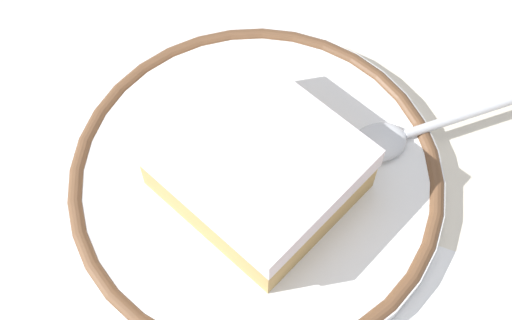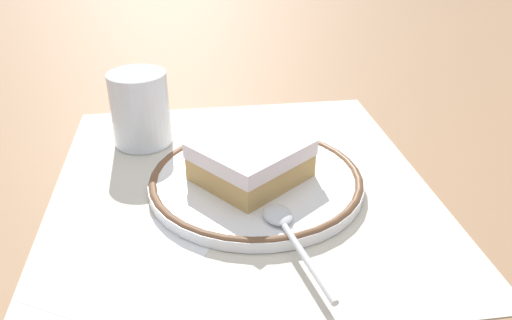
# 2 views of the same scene
# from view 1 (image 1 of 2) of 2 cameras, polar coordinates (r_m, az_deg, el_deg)

# --- Properties ---
(ground_plane) EXTENTS (2.40, 2.40, 0.00)m
(ground_plane) POSITION_cam_1_polar(r_m,az_deg,el_deg) (0.44, -0.40, -3.78)
(ground_plane) COLOR #9E7551
(placemat) EXTENTS (0.43, 0.39, 0.00)m
(placemat) POSITION_cam_1_polar(r_m,az_deg,el_deg) (0.44, -0.40, -3.74)
(placemat) COLOR beige
(placemat) RESTS_ON ground_plane
(plate) EXTENTS (0.22, 0.22, 0.01)m
(plate) POSITION_cam_1_polar(r_m,az_deg,el_deg) (0.44, 0.00, -1.51)
(plate) COLOR white
(plate) RESTS_ON placemat
(cake_slice) EXTENTS (0.14, 0.14, 0.04)m
(cake_slice) POSITION_cam_1_polar(r_m,az_deg,el_deg) (0.42, 0.20, -0.57)
(cake_slice) COLOR tan
(cake_slice) RESTS_ON plate
(spoon) EXTENTS (0.13, 0.04, 0.01)m
(spoon) POSITION_cam_1_polar(r_m,az_deg,el_deg) (0.46, 11.88, 2.13)
(spoon) COLOR silver
(spoon) RESTS_ON plate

